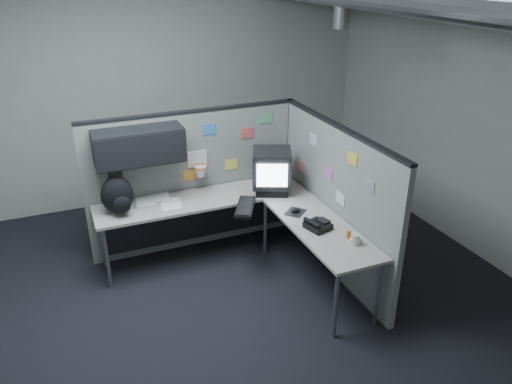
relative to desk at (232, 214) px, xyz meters
name	(u,v)px	position (x,y,z in m)	size (l,w,h in m)	color
room	(302,87)	(0.41, -0.70, 1.48)	(5.62, 5.62, 3.22)	black
partition_back	(181,169)	(-0.40, 0.53, 0.38)	(2.44, 0.42, 1.63)	slate
partition_right	(334,200)	(0.95, -0.49, 0.21)	(0.07, 2.23, 1.63)	slate
desk	(232,214)	(0.00, 0.00, 0.00)	(2.31, 2.11, 0.73)	#9C968C
monitor	(272,170)	(0.53, 0.16, 0.36)	(0.55, 0.55, 0.47)	black
keyboard	(245,207)	(0.10, -0.14, 0.14)	(0.38, 0.50, 0.04)	black
mouse	(295,211)	(0.54, -0.42, 0.13)	(0.27, 0.27, 0.05)	black
phone	(317,225)	(0.58, -0.81, 0.16)	(0.25, 0.27, 0.10)	black
bottles	(353,238)	(0.77, -1.14, 0.15)	(0.13, 0.16, 0.08)	silver
cup	(356,240)	(0.75, -1.21, 0.17)	(0.08, 0.08, 0.11)	#BAB8A4
papers	(150,202)	(-0.79, 0.40, 0.12)	(0.73, 0.53, 0.01)	white
backpack	(118,196)	(-1.13, 0.26, 0.31)	(0.36, 0.34, 0.40)	black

